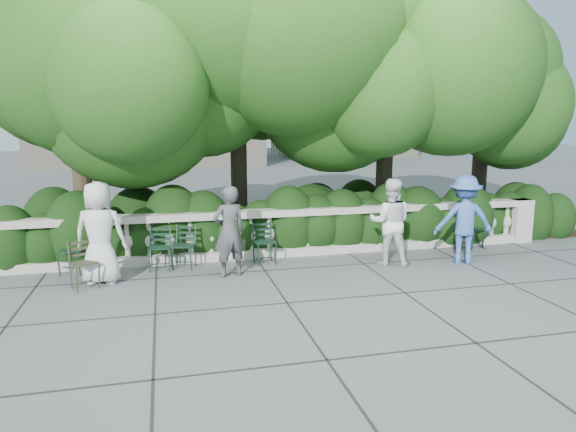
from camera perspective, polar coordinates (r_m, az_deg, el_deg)
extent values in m
plane|color=#515358|center=(9.14, 1.50, -7.30)|extent=(90.00, 90.00, 0.00)
cube|color=#9E998E|center=(10.79, -1.01, -4.00)|extent=(12.00, 0.32, 0.18)
cube|color=#9E998E|center=(10.61, -1.02, 0.39)|extent=(12.00, 0.36, 0.14)
cube|color=#9E998E|center=(13.20, 24.27, -0.43)|extent=(0.44, 0.44, 1.00)
cylinder|color=#3F3023|center=(12.00, -21.83, 3.09)|extent=(0.40, 0.40, 2.80)
ellipsoid|color=#173C10|center=(11.51, -22.93, 14.12)|extent=(5.28, 5.28, 3.96)
cylinder|color=#3F3023|center=(12.57, -5.49, 5.47)|extent=(0.40, 0.40, 3.40)
ellipsoid|color=#173C10|center=(12.12, -5.35, 18.28)|extent=(6.24, 6.24, 4.68)
cylinder|color=#3F3023|center=(12.90, 10.62, 4.58)|extent=(0.40, 0.40, 3.00)
ellipsoid|color=#173C10|center=(12.47, 11.91, 15.48)|extent=(5.52, 5.52, 4.14)
cylinder|color=#3F3023|center=(14.82, 20.45, 4.07)|extent=(0.40, 0.40, 2.60)
ellipsoid|color=#173C10|center=(14.43, 21.90, 12.18)|extent=(4.80, 4.80, 3.60)
imported|color=silver|center=(9.41, -20.19, -1.78)|extent=(0.98, 0.74, 1.79)
imported|color=#414146|center=(9.31, -6.55, -1.72)|extent=(0.70, 0.55, 1.67)
imported|color=silver|center=(10.21, 11.28, -0.66)|extent=(1.02, 0.92, 1.70)
imported|color=#375AA5|center=(10.69, 18.96, -0.38)|extent=(1.27, 0.94, 1.76)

